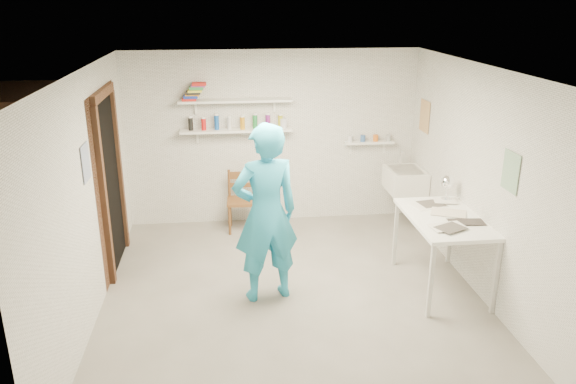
{
  "coord_description": "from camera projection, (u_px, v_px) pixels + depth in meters",
  "views": [
    {
      "loc": [
        -0.66,
        -5.29,
        3.05
      ],
      "look_at": [
        0.0,
        0.4,
        1.05
      ],
      "focal_mm": 35.0,
      "sensor_mm": 36.0,
      "label": 1
    }
  ],
  "objects": [
    {
      "name": "floor",
      "position": [
        292.0,
        297.0,
        6.04
      ],
      "size": [
        4.0,
        4.5,
        0.02
      ],
      "primitive_type": "cube",
      "color": "slate",
      "rests_on": "ground"
    },
    {
      "name": "ceiling",
      "position": [
        293.0,
        69.0,
        5.24
      ],
      "size": [
        4.0,
        4.5,
        0.02
      ],
      "primitive_type": "cube",
      "color": "silver",
      "rests_on": "wall_back"
    },
    {
      "name": "wall_back",
      "position": [
        272.0,
        138.0,
        7.76
      ],
      "size": [
        4.0,
        0.02,
        2.4
      ],
      "primitive_type": "cube",
      "color": "silver",
      "rests_on": "ground"
    },
    {
      "name": "wall_front",
      "position": [
        337.0,
        308.0,
        3.52
      ],
      "size": [
        4.0,
        0.02,
        2.4
      ],
      "primitive_type": "cube",
      "color": "silver",
      "rests_on": "ground"
    },
    {
      "name": "wall_left",
      "position": [
        87.0,
        199.0,
        5.42
      ],
      "size": [
        0.02,
        4.5,
        2.4
      ],
      "primitive_type": "cube",
      "color": "silver",
      "rests_on": "ground"
    },
    {
      "name": "wall_right",
      "position": [
        483.0,
        184.0,
        5.86
      ],
      "size": [
        0.02,
        4.5,
        2.4
      ],
      "primitive_type": "cube",
      "color": "silver",
      "rests_on": "ground"
    },
    {
      "name": "doorway_recess",
      "position": [
        111.0,
        184.0,
        6.47
      ],
      "size": [
        0.02,
        0.9,
        2.0
      ],
      "primitive_type": "cube",
      "color": "black",
      "rests_on": "wall_left"
    },
    {
      "name": "corridor_box",
      "position": [
        46.0,
        182.0,
        6.38
      ],
      "size": [
        1.4,
        1.5,
        2.1
      ],
      "primitive_type": "cube",
      "color": "brown",
      "rests_on": "ground"
    },
    {
      "name": "door_lintel",
      "position": [
        102.0,
        93.0,
        6.13
      ],
      "size": [
        0.06,
        1.05,
        0.1
      ],
      "primitive_type": "cube",
      "color": "brown",
      "rests_on": "wall_left"
    },
    {
      "name": "door_jamb_near",
      "position": [
        104.0,
        199.0,
        6.01
      ],
      "size": [
        0.06,
        0.1,
        2.0
      ],
      "primitive_type": "cube",
      "color": "brown",
      "rests_on": "ground"
    },
    {
      "name": "door_jamb_far",
      "position": [
        120.0,
        172.0,
        6.95
      ],
      "size": [
        0.06,
        0.1,
        2.0
      ],
      "primitive_type": "cube",
      "color": "brown",
      "rests_on": "ground"
    },
    {
      "name": "shelf_lower",
      "position": [
        236.0,
        130.0,
        7.54
      ],
      "size": [
        1.5,
        0.22,
        0.03
      ],
      "primitive_type": "cube",
      "color": "white",
      "rests_on": "wall_back"
    },
    {
      "name": "shelf_upper",
      "position": [
        235.0,
        101.0,
        7.4
      ],
      "size": [
        1.5,
        0.22,
        0.03
      ],
      "primitive_type": "cube",
      "color": "white",
      "rests_on": "wall_back"
    },
    {
      "name": "ledge_shelf",
      "position": [
        369.0,
        142.0,
        7.85
      ],
      "size": [
        0.7,
        0.14,
        0.03
      ],
      "primitive_type": "cube",
      "color": "white",
      "rests_on": "wall_back"
    },
    {
      "name": "poster_left",
      "position": [
        86.0,
        163.0,
        5.36
      ],
      "size": [
        0.01,
        0.28,
        0.36
      ],
      "primitive_type": "cube",
      "color": "#334C7F",
      "rests_on": "wall_left"
    },
    {
      "name": "poster_right_a",
      "position": [
        425.0,
        116.0,
        7.43
      ],
      "size": [
        0.01,
        0.34,
        0.42
      ],
      "primitive_type": "cube",
      "color": "#995933",
      "rests_on": "wall_right"
    },
    {
      "name": "poster_right_b",
      "position": [
        511.0,
        172.0,
        5.24
      ],
      "size": [
        0.01,
        0.3,
        0.38
      ],
      "primitive_type": "cube",
      "color": "#3F724C",
      "rests_on": "wall_right"
    },
    {
      "name": "belfast_sink",
      "position": [
        405.0,
        180.0,
        7.59
      ],
      "size": [
        0.48,
        0.6,
        0.3
      ],
      "primitive_type": "cube",
      "color": "white",
      "rests_on": "wall_right"
    },
    {
      "name": "man",
      "position": [
        266.0,
        214.0,
        5.73
      ],
      "size": [
        0.78,
        0.61,
        1.9
      ],
      "primitive_type": "imported",
      "rotation": [
        0.0,
        0.0,
        3.38
      ],
      "color": "#28A0C8",
      "rests_on": "ground"
    },
    {
      "name": "wall_clock",
      "position": [
        269.0,
        178.0,
        5.83
      ],
      "size": [
        0.34,
        0.11,
        0.34
      ],
      "primitive_type": "cylinder",
      "rotation": [
        1.57,
        0.0,
        0.24
      ],
      "color": "beige",
      "rests_on": "man"
    },
    {
      "name": "wooden_chair",
      "position": [
        242.0,
        201.0,
        7.62
      ],
      "size": [
        0.41,
        0.39,
        0.84
      ],
      "primitive_type": "cube",
      "rotation": [
        0.0,
        0.0,
        -0.04
      ],
      "color": "brown",
      "rests_on": "ground"
    },
    {
      "name": "work_table",
      "position": [
        442.0,
        252.0,
        6.1
      ],
      "size": [
        0.75,
        1.26,
        0.84
      ],
      "primitive_type": "cube",
      "color": "white",
      "rests_on": "ground"
    },
    {
      "name": "desk_lamp",
      "position": [
        448.0,
        182.0,
        6.38
      ],
      "size": [
        0.16,
        0.16,
        0.16
      ],
      "primitive_type": "sphere",
      "color": "white",
      "rests_on": "work_table"
    },
    {
      "name": "spray_cans",
      "position": [
        236.0,
        123.0,
        7.5
      ],
      "size": [
        1.29,
        0.06,
        0.17
      ],
      "color": "black",
      "rests_on": "shelf_lower"
    },
    {
      "name": "book_stack",
      "position": [
        194.0,
        92.0,
        7.3
      ],
      "size": [
        0.32,
        0.14,
        0.22
      ],
      "color": "red",
      "rests_on": "shelf_upper"
    },
    {
      "name": "ledge_pots",
      "position": [
        369.0,
        138.0,
        7.83
      ],
      "size": [
        0.48,
        0.07,
        0.09
      ],
      "color": "silver",
      "rests_on": "ledge_shelf"
    },
    {
      "name": "papers",
      "position": [
        445.0,
        215.0,
        5.96
      ],
      "size": [
        0.3,
        0.22,
        0.03
      ],
      "color": "silver",
      "rests_on": "work_table"
    }
  ]
}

